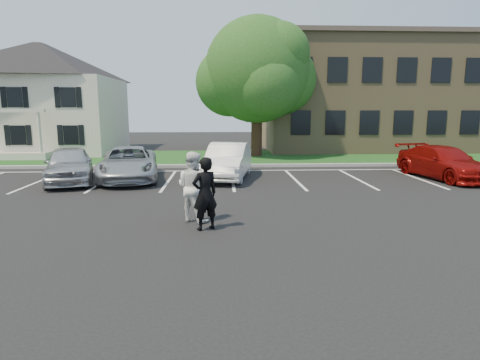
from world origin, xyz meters
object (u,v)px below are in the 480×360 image
at_px(man_black_suit, 205,194).
at_px(car_silver_west, 69,164).
at_px(house, 43,98).
at_px(tree, 258,73).
at_px(car_white_sedan, 228,161).
at_px(car_silver_minivan, 129,163).
at_px(man_white_shirt, 193,187).
at_px(car_red_compact, 443,163).
at_px(office_building, 405,95).

xyz_separation_m(man_black_suit, car_silver_west, (-6.03, 7.10, -0.18)).
bearing_deg(house, tree, -12.75).
bearing_deg(car_silver_west, car_white_sedan, -10.25).
relative_size(house, car_silver_minivan, 1.96).
height_order(tree, car_silver_west, tree).
distance_m(man_white_shirt, car_red_compact, 12.64).
height_order(man_black_suit, car_white_sedan, man_black_suit).
relative_size(house, tree, 1.17).
height_order(house, car_silver_minivan, house).
bearing_deg(car_silver_west, office_building, 17.48).
height_order(house, car_silver_west, house).
bearing_deg(car_silver_minivan, house, 116.08).
height_order(office_building, car_silver_west, office_building).
relative_size(man_white_shirt, car_silver_minivan, 0.37).
xyz_separation_m(tree, car_silver_west, (-8.87, -8.83, -4.57)).
bearing_deg(car_red_compact, office_building, 62.23).
bearing_deg(man_white_shirt, car_white_sedan, -67.07).
xyz_separation_m(office_building, car_red_compact, (-4.46, -14.01, -3.43)).
xyz_separation_m(car_silver_west, car_red_compact, (16.50, 0.22, -0.05)).
bearing_deg(car_white_sedan, car_silver_west, -163.55).
bearing_deg(car_white_sedan, office_building, 53.51).
relative_size(house, car_red_compact, 2.07).
relative_size(office_building, tree, 2.55).
xyz_separation_m(house, car_white_sedan, (12.81, -11.45, -3.04)).
distance_m(office_building, tree, 13.29).
relative_size(house, office_building, 0.46).
height_order(office_building, car_silver_minivan, office_building).
relative_size(car_silver_west, car_red_compact, 0.91).
height_order(man_white_shirt, car_red_compact, man_white_shirt).
xyz_separation_m(house, man_black_suit, (12.08, -19.31, -2.87)).
relative_size(tree, car_silver_west, 1.94).
bearing_deg(house, car_silver_west, -63.66).
distance_m(car_silver_minivan, car_red_compact, 14.14).
relative_size(man_white_shirt, car_white_sedan, 0.41).
xyz_separation_m(car_silver_minivan, car_red_compact, (14.13, -0.34, -0.01)).
height_order(man_black_suit, car_red_compact, man_black_suit).
bearing_deg(house, man_white_shirt, -57.66).
bearing_deg(man_black_suit, car_silver_west, -77.99).
distance_m(house, car_white_sedan, 17.44).
bearing_deg(man_white_shirt, house, -25.85).
bearing_deg(tree, car_silver_west, -135.13).
relative_size(house, man_black_suit, 5.38).
distance_m(house, car_silver_minivan, 14.70).
xyz_separation_m(car_silver_west, car_white_sedan, (6.76, 0.76, 0.02)).
relative_size(man_white_shirt, car_silver_west, 0.43).
distance_m(office_building, car_silver_minivan, 23.33).
bearing_deg(house, car_red_compact, -28.01).
distance_m(house, man_white_shirt, 22.07).
xyz_separation_m(office_building, car_white_sedan, (-14.19, -13.47, -3.37)).
xyz_separation_m(car_white_sedan, car_red_compact, (9.73, -0.55, -0.07)).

